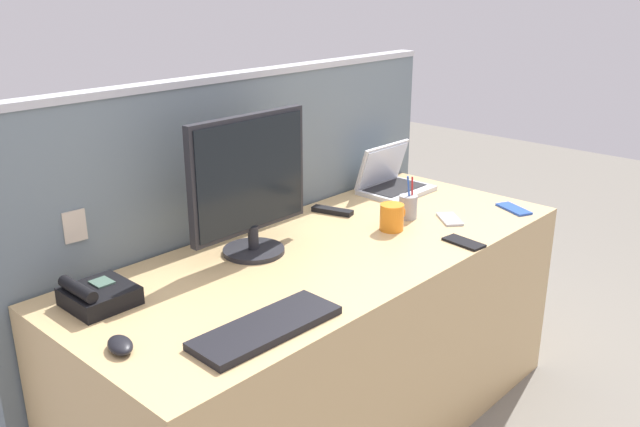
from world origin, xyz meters
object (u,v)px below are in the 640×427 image
(cell_phone_black_slab, at_px, (464,242))
(laptop, at_px, (391,180))
(desktop_monitor, at_px, (250,182))
(computer_mouse_right_hand, at_px, (120,345))
(desk_phone, at_px, (98,295))
(tv_remote, at_px, (332,211))
(keyboard_main, at_px, (267,327))
(pen_cup, at_px, (408,206))
(coffee_mug, at_px, (392,217))
(cell_phone_silver_slab, at_px, (450,219))
(cell_phone_blue_case, at_px, (514,209))

(cell_phone_black_slab, bearing_deg, laptop, 67.42)
(desktop_monitor, distance_m, computer_mouse_right_hand, 0.74)
(desk_phone, relative_size, tv_remote, 1.07)
(cell_phone_black_slab, xyz_separation_m, tv_remote, (-0.08, 0.56, 0.01))
(desk_phone, bearing_deg, keyboard_main, -63.92)
(pen_cup, height_order, coffee_mug, pen_cup)
(cell_phone_silver_slab, relative_size, tv_remote, 0.83)
(laptop, relative_size, cell_phone_silver_slab, 2.15)
(cell_phone_silver_slab, bearing_deg, cell_phone_blue_case, 16.21)
(computer_mouse_right_hand, bearing_deg, desk_phone, 86.21)
(computer_mouse_right_hand, bearing_deg, coffee_mug, 16.15)
(tv_remote, bearing_deg, pen_cup, -74.71)
(keyboard_main, bearing_deg, cell_phone_blue_case, 1.21)
(laptop, distance_m, cell_phone_silver_slab, 0.43)
(desk_phone, distance_m, pen_cup, 1.24)
(desk_phone, height_order, computer_mouse_right_hand, desk_phone)
(cell_phone_black_slab, height_order, tv_remote, tv_remote)
(coffee_mug, bearing_deg, keyboard_main, -165.43)
(desktop_monitor, bearing_deg, computer_mouse_right_hand, -159.97)
(keyboard_main, xyz_separation_m, cell_phone_silver_slab, (1.08, 0.12, -0.01))
(pen_cup, xyz_separation_m, cell_phone_black_slab, (-0.08, -0.31, -0.04))
(desk_phone, xyz_separation_m, cell_phone_blue_case, (1.60, -0.48, -0.03))
(laptop, bearing_deg, desk_phone, -178.10)
(laptop, bearing_deg, coffee_mug, -142.29)
(cell_phone_silver_slab, distance_m, cell_phone_blue_case, 0.31)
(pen_cup, relative_size, cell_phone_blue_case, 1.13)
(cell_phone_silver_slab, bearing_deg, computer_mouse_right_hand, -143.52)
(desk_phone, xyz_separation_m, computer_mouse_right_hand, (-0.09, -0.27, -0.02))
(desktop_monitor, relative_size, coffee_mug, 3.79)
(computer_mouse_right_hand, height_order, cell_phone_blue_case, computer_mouse_right_hand)
(desk_phone, relative_size, cell_phone_blue_case, 1.16)
(desktop_monitor, xyz_separation_m, cell_phone_black_slab, (0.57, -0.49, -0.25))
(cell_phone_silver_slab, bearing_deg, cell_phone_black_slab, -95.96)
(computer_mouse_right_hand, height_order, coffee_mug, coffee_mug)
(desk_phone, bearing_deg, desktop_monitor, -2.84)
(computer_mouse_right_hand, relative_size, pen_cup, 0.57)
(computer_mouse_right_hand, bearing_deg, desktop_monitor, 35.18)
(desk_phone, bearing_deg, pen_cup, -10.09)
(cell_phone_black_slab, bearing_deg, desktop_monitor, 145.75)
(pen_cup, bearing_deg, keyboard_main, -165.75)
(desktop_monitor, height_order, laptop, desktop_monitor)
(desk_phone, height_order, tv_remote, desk_phone)
(pen_cup, distance_m, cell_phone_black_slab, 0.32)
(laptop, height_order, cell_phone_silver_slab, laptop)
(cell_phone_black_slab, relative_size, tv_remote, 0.87)
(keyboard_main, bearing_deg, computer_mouse_right_hand, 149.83)
(cell_phone_black_slab, bearing_deg, cell_phone_blue_case, 12.47)
(computer_mouse_right_hand, distance_m, pen_cup, 1.31)
(cell_phone_blue_case, bearing_deg, laptop, 128.81)
(laptop, xyz_separation_m, desk_phone, (-1.46, -0.05, -0.02))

